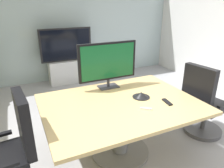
% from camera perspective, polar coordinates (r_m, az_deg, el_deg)
% --- Properties ---
extents(ground_plane, '(7.76, 7.76, 0.00)m').
position_cam_1_polar(ground_plane, '(2.87, 5.32, -19.26)').
color(ground_plane, '#99999E').
extents(wall_back_glass_partition, '(5.90, 0.10, 2.64)m').
position_cam_1_polar(wall_back_glass_partition, '(5.38, -13.09, 15.20)').
color(wall_back_glass_partition, '#9EB2B7').
rests_on(wall_back_glass_partition, ground).
extents(conference_table, '(1.85, 1.37, 0.73)m').
position_cam_1_polar(conference_table, '(2.63, 2.32, -8.36)').
color(conference_table, tan).
rests_on(conference_table, ground).
extents(office_chair_left, '(0.62, 0.59, 1.09)m').
position_cam_1_polar(office_chair_left, '(2.38, -25.89, -17.56)').
color(office_chair_left, '#4C4C51').
rests_on(office_chair_left, ground).
extents(office_chair_right, '(0.62, 0.60, 1.09)m').
position_cam_1_polar(office_chair_right, '(3.32, 23.35, -5.64)').
color(office_chair_right, '#4C4C51').
rests_on(office_chair_right, ground).
extents(tv_monitor, '(0.84, 0.18, 0.64)m').
position_cam_1_polar(tv_monitor, '(2.88, -1.13, 5.83)').
color(tv_monitor, '#333338').
rests_on(tv_monitor, conference_table).
extents(wall_display_unit, '(1.20, 0.36, 1.31)m').
position_cam_1_polar(wall_display_unit, '(5.20, -11.96, 5.14)').
color(wall_display_unit, '#B7BABC').
rests_on(wall_display_unit, ground).
extents(conference_phone, '(0.22, 0.22, 0.07)m').
position_cam_1_polar(conference_phone, '(2.69, 7.92, -2.97)').
color(conference_phone, black).
rests_on(conference_phone, conference_table).
extents(remote_control, '(0.07, 0.18, 0.02)m').
position_cam_1_polar(remote_control, '(2.63, 14.74, -4.74)').
color(remote_control, black).
rests_on(remote_control, conference_table).
extents(whiteboard_marker, '(0.12, 0.09, 0.02)m').
position_cam_1_polar(whiteboard_marker, '(2.42, 9.17, -6.62)').
color(whiteboard_marker, silver).
rests_on(whiteboard_marker, conference_table).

